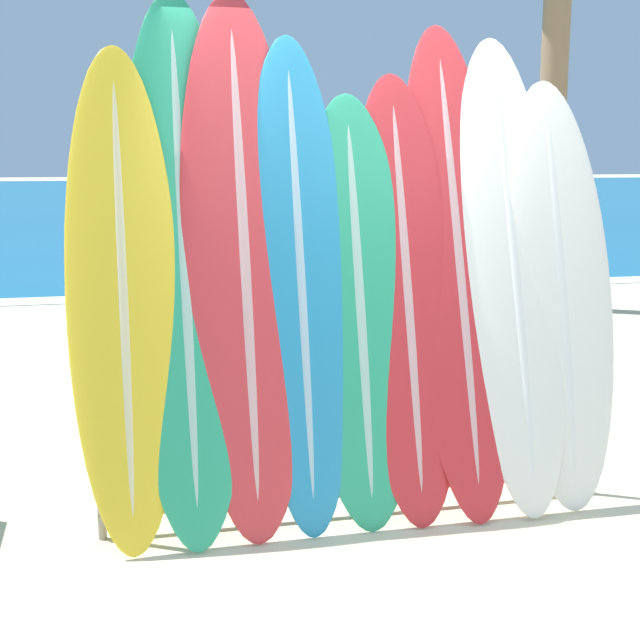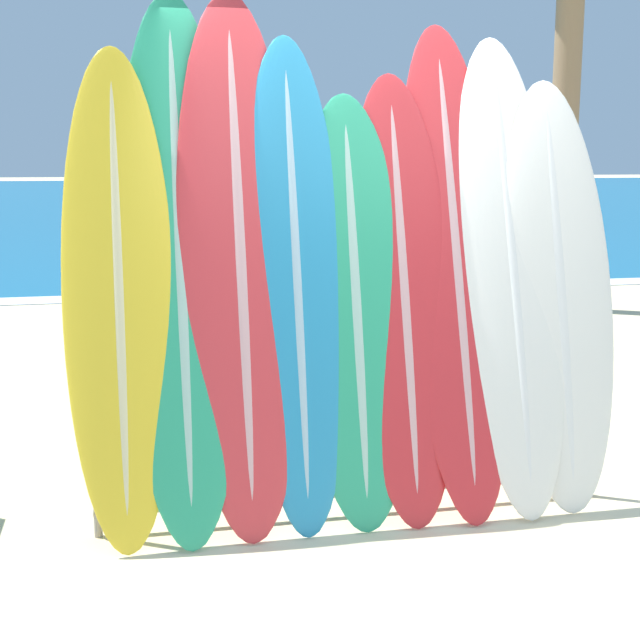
# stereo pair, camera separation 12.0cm
# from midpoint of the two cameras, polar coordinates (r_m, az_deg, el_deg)

# --- Properties ---
(ground_plane) EXTENTS (160.00, 160.00, 0.00)m
(ground_plane) POSITION_cam_midpoint_polar(r_m,az_deg,el_deg) (4.39, 7.93, -13.66)
(ground_plane) COLOR beige
(ocean_water) EXTENTS (120.00, 60.00, 0.01)m
(ocean_water) POSITION_cam_midpoint_polar(r_m,az_deg,el_deg) (40.86, -11.58, 7.69)
(ocean_water) COLOR #146693
(ocean_water) RESTS_ON ground_plane
(surfboard_rack) EXTENTS (2.55, 0.04, 0.84)m
(surfboard_rack) POSITION_cam_midpoint_polar(r_m,az_deg,el_deg) (4.46, 1.66, -6.88)
(surfboard_rack) COLOR gray
(surfboard_rack) RESTS_ON ground_plane
(surfboard_slot_0) EXTENTS (0.52, 0.71, 2.31)m
(surfboard_slot_0) POSITION_cam_midpoint_polar(r_m,az_deg,el_deg) (4.21, -13.29, 1.56)
(surfboard_slot_0) COLOR yellow
(surfboard_slot_0) RESTS_ON ground_plane
(surfboard_slot_1) EXTENTS (0.57, 0.86, 2.59)m
(surfboard_slot_1) POSITION_cam_midpoint_polar(r_m,az_deg,el_deg) (4.26, -9.50, 3.69)
(surfboard_slot_1) COLOR #289E70
(surfboard_slot_1) RESTS_ON ground_plane
(surfboard_slot_2) EXTENTS (0.60, 0.79, 2.59)m
(surfboard_slot_2) POSITION_cam_midpoint_polar(r_m,az_deg,el_deg) (4.27, -5.70, 3.80)
(surfboard_slot_2) COLOR red
(surfboard_slot_2) RESTS_ON ground_plane
(surfboard_slot_3) EXTENTS (0.50, 0.69, 2.38)m
(surfboard_slot_3) POSITION_cam_midpoint_polar(r_m,az_deg,el_deg) (4.29, -2.10, 2.48)
(surfboard_slot_3) COLOR teal
(surfboard_slot_3) RESTS_ON ground_plane
(surfboard_slot_4) EXTENTS (0.56, 0.61, 2.10)m
(surfboard_slot_4) POSITION_cam_midpoint_polar(r_m,az_deg,el_deg) (4.35, 1.73, 0.72)
(surfboard_slot_4) COLOR #289E70
(surfboard_slot_4) RESTS_ON ground_plane
(surfboard_slot_5) EXTENTS (0.54, 0.68, 2.21)m
(surfboard_slot_5) POSITION_cam_midpoint_polar(r_m,az_deg,el_deg) (4.43, 4.77, 1.57)
(surfboard_slot_5) COLOR red
(surfboard_slot_5) RESTS_ON ground_plane
(surfboard_slot_6) EXTENTS (0.55, 0.84, 2.47)m
(surfboard_slot_6) POSITION_cam_midpoint_polar(r_m,az_deg,el_deg) (4.56, 8.05, 3.43)
(surfboard_slot_6) COLOR red
(surfboard_slot_6) RESTS_ON ground_plane
(surfboard_slot_7) EXTENTS (0.56, 0.82, 2.41)m
(surfboard_slot_7) POSITION_cam_midpoint_polar(r_m,az_deg,el_deg) (4.66, 11.46, 3.10)
(surfboard_slot_7) COLOR silver
(surfboard_slot_7) RESTS_ON ground_plane
(surfboard_slot_8) EXTENTS (0.60, 0.63, 2.18)m
(surfboard_slot_8) POSITION_cam_midpoint_polar(r_m,az_deg,el_deg) (4.75, 14.37, 1.71)
(surfboard_slot_8) COLOR silver
(surfboard_slot_8) RESTS_ON ground_plane
(person_near_water) EXTENTS (0.24, 0.30, 1.79)m
(person_near_water) POSITION_cam_midpoint_polar(r_m,az_deg,el_deg) (9.13, -3.56, 5.32)
(person_near_water) COLOR #846047
(person_near_water) RESTS_ON ground_plane
(person_mid_beach) EXTENTS (0.20, 0.25, 1.50)m
(person_mid_beach) POSITION_cam_midpoint_polar(r_m,az_deg,el_deg) (6.74, -3.72, 2.18)
(person_mid_beach) COLOR tan
(person_mid_beach) RESTS_ON ground_plane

